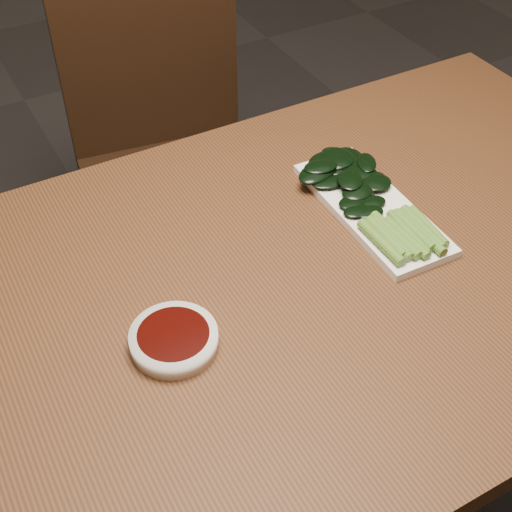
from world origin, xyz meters
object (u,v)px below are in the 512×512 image
object	(u,v)px
chair_far	(170,153)
serving_plate	(372,208)
gai_lan	(362,192)
table	(287,309)
sauce_bowl	(174,339)

from	to	relation	value
chair_far	serving_plate	xyz separation A→B (m)	(0.08, -0.66, 0.27)
chair_far	gai_lan	bearing A→B (deg)	-74.51
serving_plate	chair_far	bearing A→B (deg)	97.09
table	sauce_bowl	xyz separation A→B (m)	(-0.20, -0.04, 0.08)
table	sauce_bowl	bearing A→B (deg)	-168.84
table	gai_lan	xyz separation A→B (m)	(0.19, 0.09, 0.09)
table	gai_lan	world-z (taller)	gai_lan
gai_lan	table	bearing A→B (deg)	-155.22
chair_far	gai_lan	size ratio (longest dim) A/B	2.83
sauce_bowl	serving_plate	world-z (taller)	sauce_bowl
chair_far	table	bearing A→B (deg)	-90.32
sauce_bowl	gai_lan	xyz separation A→B (m)	(0.39, 0.13, 0.01)
table	chair_far	xyz separation A→B (m)	(0.11, 0.73, -0.19)
table	gai_lan	bearing A→B (deg)	24.78
table	sauce_bowl	world-z (taller)	sauce_bowl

